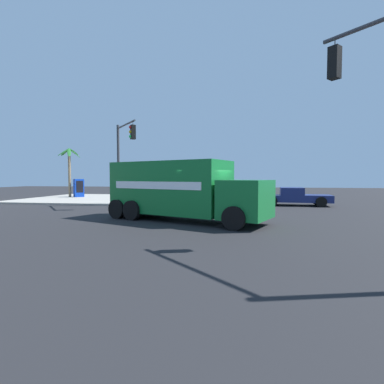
{
  "coord_description": "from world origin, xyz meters",
  "views": [
    {
      "loc": [
        -14.17,
        -1.59,
        2.17
      ],
      "look_at": [
        0.41,
        0.8,
        1.43
      ],
      "focal_mm": 27.38,
      "sensor_mm": 36.0,
      "label": 1
    }
  ],
  "objects_px": {
    "traffic_light_primary": "(123,151)",
    "vending_machine_red": "(79,188)",
    "delivery_truck": "(181,190)",
    "palm_tree_far": "(69,165)",
    "pickup_navy": "(294,196)"
  },
  "relations": [
    {
      "from": "delivery_truck",
      "to": "palm_tree_far",
      "type": "xyz_separation_m",
      "value": [
        13.47,
        14.48,
        1.89
      ]
    },
    {
      "from": "pickup_navy",
      "to": "vending_machine_red",
      "type": "bearing_deg",
      "value": 78.03
    },
    {
      "from": "pickup_navy",
      "to": "delivery_truck",
      "type": "bearing_deg",
      "value": 142.17
    },
    {
      "from": "palm_tree_far",
      "to": "traffic_light_primary",
      "type": "bearing_deg",
      "value": -129.6
    },
    {
      "from": "traffic_light_primary",
      "to": "palm_tree_far",
      "type": "distance_m",
      "value": 11.57
    },
    {
      "from": "delivery_truck",
      "to": "traffic_light_primary",
      "type": "relative_size",
      "value": 1.41
    },
    {
      "from": "pickup_navy",
      "to": "palm_tree_far",
      "type": "xyz_separation_m",
      "value": [
        4.33,
        21.57,
        2.7
      ]
    },
    {
      "from": "vending_machine_red",
      "to": "palm_tree_far",
      "type": "relative_size",
      "value": 0.37
    },
    {
      "from": "delivery_truck",
      "to": "traffic_light_primary",
      "type": "bearing_deg",
      "value": 42.41
    },
    {
      "from": "delivery_truck",
      "to": "traffic_light_primary",
      "type": "height_order",
      "value": "traffic_light_primary"
    },
    {
      "from": "delivery_truck",
      "to": "pickup_navy",
      "type": "height_order",
      "value": "delivery_truck"
    },
    {
      "from": "delivery_truck",
      "to": "pickup_navy",
      "type": "relative_size",
      "value": 1.59
    },
    {
      "from": "delivery_truck",
      "to": "vending_machine_red",
      "type": "xyz_separation_m",
      "value": [
        13.5,
        13.5,
        -0.47
      ]
    },
    {
      "from": "vending_machine_red",
      "to": "palm_tree_far",
      "type": "xyz_separation_m",
      "value": [
        -0.04,
        0.97,
        2.36
      ]
    },
    {
      "from": "traffic_light_primary",
      "to": "vending_machine_red",
      "type": "distance_m",
      "value": 11.25
    }
  ]
}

